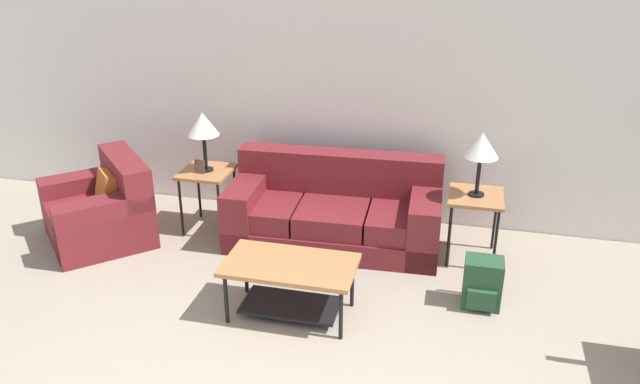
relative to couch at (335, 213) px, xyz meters
The scene contains 10 objects.
wall_back 1.22m from the couch, 71.94° to the left, with size 9.05×0.06×2.60m.
couch is the anchor object (origin of this frame).
armchair 2.26m from the couch, 167.96° to the right, with size 1.32×1.32×0.80m.
coffee_table 1.30m from the couch, 93.17° to the right, with size 1.02×0.57×0.46m.
side_table_left 1.31m from the couch, behind, with size 0.48×0.51×0.63m.
side_table_right 1.32m from the couch, ahead, with size 0.48×0.51×0.63m.
table_lamp_left 1.51m from the couch, behind, with size 0.30×0.30×0.58m.
table_lamp_right 1.51m from the couch, ahead, with size 0.30×0.30×0.58m.
backpack 1.61m from the couch, 30.41° to the right, with size 0.30×0.31×0.41m.
picture_frame 1.38m from the couch, behind, with size 0.10×0.04×0.13m.
Camera 1 is at (0.91, -1.97, 2.86)m, focal length 35.00 mm.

